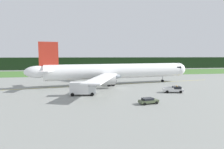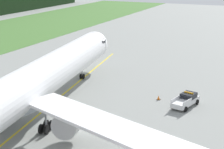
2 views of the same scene
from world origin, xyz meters
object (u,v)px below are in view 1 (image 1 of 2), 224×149
(airliner, at_px, (115,71))
(catering_truck, at_px, (82,88))
(ops_pickup_truck, at_px, (174,89))
(apron_cone, at_px, (170,88))
(staff_car, at_px, (148,101))

(airliner, height_order, catering_truck, airliner)
(airliner, height_order, ops_pickup_truck, airliner)
(airliner, relative_size, ops_pickup_truck, 10.38)
(airliner, relative_size, apron_cone, 88.10)
(staff_car, distance_m, apron_cone, 19.39)
(apron_cone, bearing_deg, staff_car, -129.87)
(airliner, xyz_separation_m, ops_pickup_truck, (13.51, -17.33, -3.77))
(ops_pickup_truck, height_order, apron_cone, ops_pickup_truck)
(airliner, xyz_separation_m, apron_cone, (14.51, -12.89, -4.35))
(airliner, bearing_deg, staff_car, -85.71)
(ops_pickup_truck, bearing_deg, catering_truck, 178.81)
(catering_truck, bearing_deg, ops_pickup_truck, -1.19)
(ops_pickup_truck, distance_m, catering_truck, 25.41)
(ops_pickup_truck, relative_size, catering_truck, 0.83)
(ops_pickup_truck, xyz_separation_m, staff_car, (-11.42, -10.44, -0.20))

